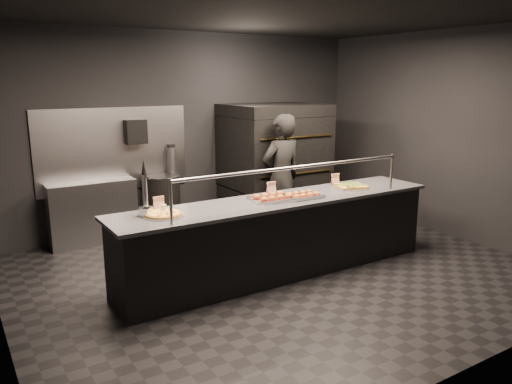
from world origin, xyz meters
TOP-DOWN VIEW (x-y plane):
  - room at (-0.02, 0.05)m, footprint 6.04×6.00m
  - service_counter at (0.00, -0.00)m, footprint 4.10×0.78m
  - pizza_oven at (1.20, 1.90)m, footprint 1.50×1.23m
  - prep_shelf at (-1.60, 2.32)m, footprint 1.20×0.35m
  - towel_dispenser at (-0.90, 2.39)m, footprint 0.30×0.20m
  - fire_extinguisher at (-0.35, 2.40)m, footprint 0.14×0.14m
  - beer_tap at (-1.60, 0.13)m, footprint 0.15×0.22m
  - round_pizza at (-1.45, 0.03)m, footprint 0.44×0.44m
  - slider_tray_a at (-0.12, -0.00)m, footprint 0.56×0.48m
  - slider_tray_b at (0.26, -0.08)m, footprint 0.43×0.32m
  - square_pizza at (1.12, 0.02)m, footprint 0.46×0.46m
  - condiment_jar at (-1.38, 0.13)m, footprint 0.14×0.06m
  - tent_cards at (-0.09, 0.28)m, footprint 2.60×0.04m
  - trash_bin at (-0.61, 2.20)m, footprint 0.54×0.54m
  - worker at (0.78, 1.10)m, footprint 0.69×0.48m

SIDE VIEW (x-z plane):
  - prep_shelf at x=-1.60m, z-range 0.00..0.90m
  - trash_bin at x=-0.61m, z-range 0.00..0.90m
  - service_counter at x=0.00m, z-range -0.22..1.15m
  - worker at x=0.78m, z-range 0.00..1.82m
  - round_pizza at x=-1.45m, z-range 0.92..0.95m
  - square_pizza at x=1.12m, z-range 0.92..0.96m
  - slider_tray_b at x=0.26m, z-range 0.91..0.98m
  - slider_tray_a at x=-0.12m, z-range 0.91..0.99m
  - condiment_jar at x=-1.38m, z-range 0.92..1.01m
  - pizza_oven at x=1.20m, z-range 0.01..1.92m
  - tent_cards at x=-0.09m, z-range 0.92..1.07m
  - fire_extinguisher at x=-0.35m, z-range 0.81..1.31m
  - beer_tap at x=-1.60m, z-range 0.79..1.38m
  - room at x=-0.02m, z-range 0.00..3.00m
  - towel_dispenser at x=-0.90m, z-range 1.38..1.73m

